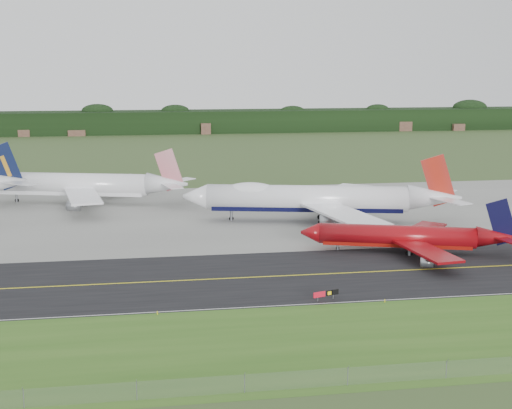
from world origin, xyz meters
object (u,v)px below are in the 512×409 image
object	(u,v)px
jet_ba_747	(317,199)
taxiway_sign	(326,294)
jet_red_737	(409,237)
jet_star_tail	(83,185)

from	to	relation	value
jet_ba_747	taxiway_sign	bearing A→B (deg)	-102.22
jet_ba_747	taxiway_sign	world-z (taller)	jet_ba_747
jet_red_737	jet_star_tail	world-z (taller)	jet_star_tail
jet_red_737	taxiway_sign	bearing A→B (deg)	-132.17
jet_red_737	jet_star_tail	xyz separation A→B (m)	(-67.40, 62.30, 1.90)
jet_red_737	taxiway_sign	size ratio (longest dim) A/B	9.45
jet_ba_747	jet_red_737	bearing A→B (deg)	-69.46
jet_ba_747	taxiway_sign	size ratio (longest dim) A/B	14.79
jet_red_737	jet_ba_747	bearing A→B (deg)	110.54
taxiway_sign	jet_star_tail	bearing A→B (deg)	116.52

